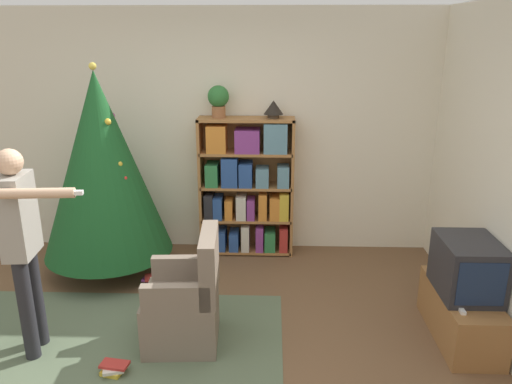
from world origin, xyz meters
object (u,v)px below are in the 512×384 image
Objects in this scene: potted_plant at (218,99)px; table_lamp at (273,108)px; christmas_tree at (102,166)px; standing_person at (22,237)px; bookshelf at (247,187)px; armchair at (186,305)px; television at (468,267)px.

potted_plant reaches higher than table_lamp.
potted_plant is at bearing 25.15° from christmas_tree.
standing_person is 2.36m from potted_plant.
table_lamp is (0.56, 0.00, -0.09)m from potted_plant.
bookshelf is 1.63× the size of armchair.
armchair is at bearing -111.13° from table_lamp.
bookshelf is 2.67× the size of television.
armchair is 2.20m from potted_plant.
standing_person is at bearing -129.19° from bookshelf.
table_lamp is (1.65, 0.51, 0.49)m from christmas_tree.
bookshelf is 2.41m from standing_person.
christmas_tree is at bearing -154.85° from potted_plant.
bookshelf is 4.56× the size of potted_plant.
table_lamp reaches higher than bookshelf.
armchair is 0.58× the size of standing_person.
potted_plant is at bearing 173.29° from armchair.
television is at bearing 89.96° from standing_person.
christmas_tree is 1.31× the size of standing_person.
potted_plant is 0.57m from table_lamp.
television is 0.61× the size of armchair.
potted_plant is at bearing 142.44° from television.
bookshelf is at bearing 135.92° from standing_person.
potted_plant is (1.09, 0.51, 0.58)m from christmas_tree.
christmas_tree reaches higher than standing_person.
bookshelf reaches higher than armchair.
table_lamp is at bearing 0.00° from potted_plant.
table_lamp is at bearing 131.29° from standing_person.
bookshelf is 1.81m from armchair.
christmas_tree is at bearing -159.86° from bookshelf.
armchair is (-0.39, -1.71, -0.44)m from bookshelf.
potted_plant is (1.23, 1.87, 0.75)m from standing_person.
armchair reaches higher than television.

